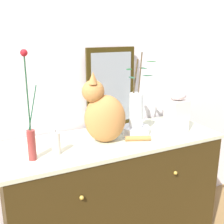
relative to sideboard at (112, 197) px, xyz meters
name	(u,v)px	position (x,y,z in m)	size (l,w,h in m)	color
wall_back	(91,64)	(0.00, 0.34, 0.87)	(4.40, 0.08, 2.60)	white
sideboard	(112,197)	(0.00, 0.00, 0.00)	(1.42, 0.55, 0.85)	#36280F
mirror_leaning	(111,88)	(0.11, 0.24, 0.71)	(0.36, 0.03, 0.56)	#30250A
cat_sitting	(103,114)	(-0.07, -0.02, 0.61)	(0.42, 0.27, 0.44)	#BA793E
vase_slim_green	(31,132)	(-0.52, -0.09, 0.59)	(0.07, 0.04, 0.59)	maroon
bowl_porcelain	(136,130)	(0.18, 0.01, 0.45)	(0.18, 0.18, 0.05)	silver
vase_glass_clear	(136,108)	(0.19, 0.01, 0.61)	(0.19, 0.16, 0.49)	silver
jar_lidded_porcelain	(177,112)	(0.46, -0.06, 0.57)	(0.12, 0.12, 0.31)	silver
candle_pillar	(56,143)	(-0.38, -0.07, 0.49)	(0.05, 0.05, 0.14)	beige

